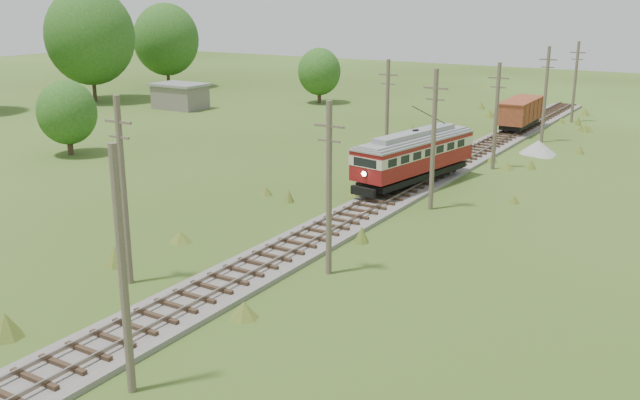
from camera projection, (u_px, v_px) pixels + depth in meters
The scene contains 17 objects.
railbed_main at pixel (405, 189), 50.06m from camera, with size 3.60×96.00×0.57m.
streetcar at pixel (415, 153), 50.59m from camera, with size 4.67×11.93×5.39m.
gondola at pixel (520, 112), 71.90m from camera, with size 2.89×8.36×2.75m.
gravel_pile at pixel (539, 148), 62.04m from camera, with size 3.25×3.44×1.18m.
utility_pole_r_1 at pixel (123, 273), 23.58m from camera, with size 0.30×0.30×8.80m.
utility_pole_r_2 at pixel (329, 187), 34.13m from camera, with size 1.60×0.30×8.60m.
utility_pole_r_3 at pixel (433, 139), 44.77m from camera, with size 1.60×0.30×9.00m.
utility_pole_r_4 at pixel (496, 115), 55.61m from camera, with size 1.60×0.30×8.40m.
utility_pole_r_5 at pixel (545, 94), 65.99m from camera, with size 1.60×0.30×8.90m.
utility_pole_r_6 at pixel (575, 81), 76.78m from camera, with size 1.60×0.30×8.70m.
utility_pole_l_a at pixel (123, 190), 32.93m from camera, with size 1.60×0.30×9.00m.
utility_pole_l_b at pixel (387, 113), 56.08m from camera, with size 1.60×0.30×8.60m.
tree_left_4 at pixel (90, 36), 91.37m from camera, with size 11.34×11.34×14.61m.
tree_left_5 at pixel (166, 39), 105.83m from camera, with size 9.66×9.66×12.44m.
tree_mid_a at pixel (319, 72), 90.96m from camera, with size 5.46×5.46×7.03m.
tree_mid_c at pixel (67, 112), 60.91m from camera, with size 5.04×5.04×6.49m.
shed at pixel (180, 96), 87.01m from camera, with size 6.40×4.40×3.10m.
Camera 1 is at (20.19, -10.33, 13.22)m, focal length 40.00 mm.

